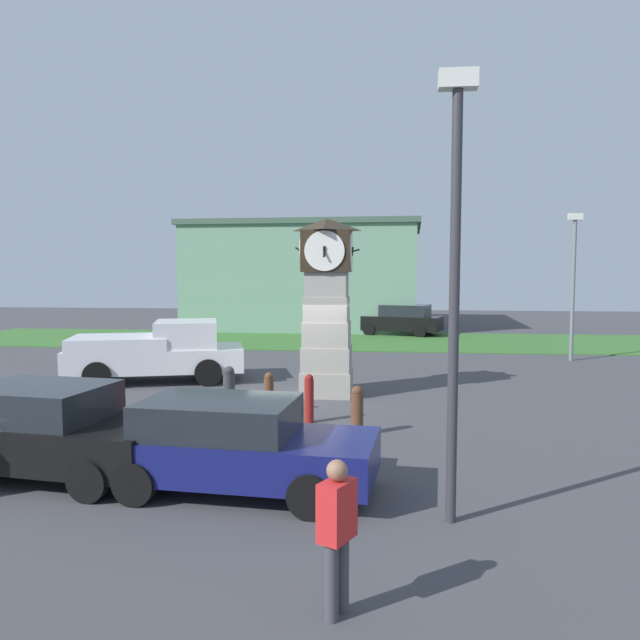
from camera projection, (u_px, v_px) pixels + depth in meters
name	position (u px, v px, depth m)	size (l,w,h in m)	color
ground_plane	(302.00, 399.00, 16.44)	(74.20, 74.20, 0.00)	#424247
clock_tower	(327.00, 308.00, 16.86)	(1.75, 1.71, 4.78)	#9B968C
bollard_near_tower	(229.00, 386.00, 15.67)	(0.30, 0.30, 1.00)	#333338
bollard_mid_row	(269.00, 392.00, 14.83)	(0.23, 0.23, 0.98)	brown
bollard_far_row	(309.00, 398.00, 13.90)	(0.21, 0.21, 1.10)	maroon
bollard_end_row	(357.00, 410.00, 12.84)	(0.26, 0.26, 1.03)	brown
car_near_tower	(51.00, 430.00, 10.30)	(4.12, 2.39, 1.51)	black
car_by_building	(233.00, 444.00, 9.59)	(4.33, 2.17, 1.42)	navy
car_far_lot	(401.00, 320.00, 32.50)	(4.68, 3.05, 1.60)	black
pickup_truck	(157.00, 351.00, 18.99)	(5.60, 3.48, 1.85)	silver
pedestrian_crossing_lot	(337.00, 528.00, 6.09)	(0.39, 0.47, 1.58)	#3F3F47
street_lamp_near_road	(455.00, 265.00, 8.18)	(0.50, 0.24, 5.97)	#333338
street_lamp_far_side	(574.00, 275.00, 23.20)	(0.50, 0.24, 5.49)	slate
warehouse_blue_far	(310.00, 275.00, 38.08)	(13.64, 11.76, 6.12)	gray
grass_verge_far	(408.00, 341.00, 29.57)	(44.52, 7.89, 0.04)	#386B2D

